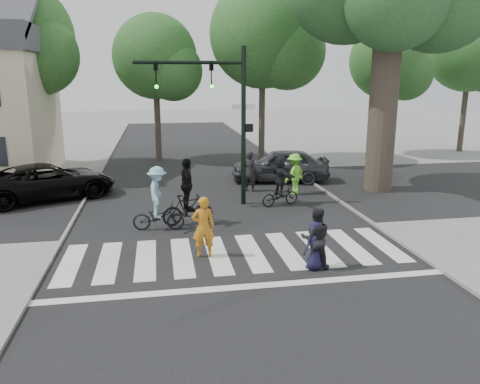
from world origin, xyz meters
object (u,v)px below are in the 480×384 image
(pedestrian_woman, at_px, (203,227))
(car_suv, at_px, (49,181))
(pedestrian_child, at_px, (315,245))
(cyclist_mid, at_px, (187,198))
(traffic_signal, at_px, (221,104))
(pedestrian_adult, at_px, (316,238))
(car_grey, at_px, (280,165))
(cyclist_left, at_px, (158,203))
(cyclist_right, at_px, (280,184))

(pedestrian_woman, distance_m, car_suv, 9.32)
(pedestrian_child, distance_m, cyclist_mid, 5.33)
(car_suv, bearing_deg, traffic_signal, -131.91)
(pedestrian_woman, height_order, cyclist_mid, cyclist_mid)
(pedestrian_child, xyz_separation_m, pedestrian_adult, (0.04, 0.08, 0.15))
(cyclist_mid, distance_m, car_grey, 7.66)
(cyclist_mid, bearing_deg, traffic_signal, 56.43)
(traffic_signal, bearing_deg, cyclist_mid, -123.57)
(pedestrian_child, xyz_separation_m, car_grey, (1.80, 10.37, 0.12))
(traffic_signal, relative_size, car_grey, 1.30)
(traffic_signal, xyz_separation_m, car_suv, (-6.86, 2.18, -3.16))
(cyclist_left, relative_size, cyclist_right, 1.07)
(cyclist_left, relative_size, car_grey, 0.46)
(pedestrian_adult, bearing_deg, cyclist_left, -30.75)
(cyclist_right, height_order, car_suv, cyclist_right)
(car_grey, bearing_deg, cyclist_mid, -28.97)
(pedestrian_child, relative_size, car_suv, 0.25)
(traffic_signal, height_order, cyclist_right, traffic_signal)
(cyclist_left, bearing_deg, traffic_signal, 47.18)
(pedestrian_woman, height_order, pedestrian_adult, pedestrian_woman)
(pedestrian_woman, bearing_deg, car_grey, -116.72)
(pedestrian_woman, distance_m, car_grey, 10.07)
(pedestrian_child, relative_size, cyclist_right, 0.67)
(traffic_signal, distance_m, pedestrian_child, 7.54)
(pedestrian_child, distance_m, car_suv, 12.17)
(pedestrian_woman, xyz_separation_m, cyclist_left, (-1.23, 2.59, 0.05))
(cyclist_left, bearing_deg, pedestrian_child, -44.92)
(cyclist_right, bearing_deg, car_grey, 75.37)
(traffic_signal, height_order, pedestrian_adult, traffic_signal)
(cyclist_right, bearing_deg, cyclist_mid, -154.52)
(pedestrian_woman, bearing_deg, pedestrian_child, 153.45)
(cyclist_left, xyz_separation_m, car_suv, (-4.39, 4.85, -0.18))
(car_suv, bearing_deg, cyclist_mid, -153.71)
(cyclist_right, bearing_deg, pedestrian_child, -96.45)
(pedestrian_adult, bearing_deg, cyclist_mid, -41.56)
(cyclist_mid, bearing_deg, pedestrian_child, -55.71)
(pedestrian_woman, height_order, cyclist_left, cyclist_left)
(pedestrian_adult, height_order, cyclist_mid, cyclist_mid)
(cyclist_mid, bearing_deg, cyclist_right, 25.48)
(car_grey, bearing_deg, pedestrian_woman, -17.08)
(traffic_signal, relative_size, pedestrian_child, 4.52)
(pedestrian_child, relative_size, cyclist_mid, 0.58)
(pedestrian_child, bearing_deg, car_suv, -70.51)
(traffic_signal, relative_size, car_suv, 1.13)
(pedestrian_woman, bearing_deg, cyclist_left, -64.47)
(pedestrian_child, height_order, car_suv, car_suv)
(cyclist_right, bearing_deg, traffic_signal, 167.80)
(car_suv, bearing_deg, cyclist_left, -162.11)
(cyclist_left, distance_m, cyclist_right, 5.17)
(pedestrian_woman, xyz_separation_m, car_grey, (4.55, 8.98, -0.08))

